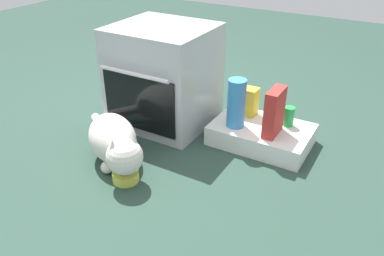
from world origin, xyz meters
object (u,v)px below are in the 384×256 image
at_px(oven, 164,76).
at_px(cereal_box, 274,112).
at_px(water_bottle, 236,103).
at_px(soda_can, 289,116).
at_px(food_bowl, 126,175).
at_px(cat, 115,142).
at_px(snack_bag, 248,101).
at_px(pantry_cabinet, 261,134).

xyz_separation_m(oven, cereal_box, (0.76, -0.01, -0.06)).
bearing_deg(cereal_box, water_bottle, -174.77).
bearing_deg(soda_can, water_bottle, -148.73).
bearing_deg(oven, cereal_box, -0.69).
distance_m(food_bowl, cat, 0.21).
bearing_deg(soda_can, snack_bag, 177.34).
bearing_deg(oven, food_bowl, -73.77).
height_order(food_bowl, water_bottle, water_bottle).
height_order(cat, water_bottle, water_bottle).
distance_m(food_bowl, water_bottle, 0.77).
bearing_deg(snack_bag, cat, -123.51).
bearing_deg(food_bowl, snack_bag, 67.86).
bearing_deg(cereal_box, soda_can, 72.02).
distance_m(water_bottle, soda_can, 0.34).
xyz_separation_m(oven, cat, (0.05, -0.58, -0.18)).
xyz_separation_m(snack_bag, soda_can, (0.28, -0.01, -0.03)).
distance_m(oven, snack_bag, 0.57).
distance_m(pantry_cabinet, cat, 0.89).
relative_size(pantry_cabinet, soda_can, 4.93).
bearing_deg(water_bottle, cereal_box, 5.23).
xyz_separation_m(pantry_cabinet, snack_bag, (-0.14, 0.10, 0.15)).
bearing_deg(snack_bag, cereal_box, -35.03).
height_order(food_bowl, snack_bag, snack_bag).
bearing_deg(snack_bag, water_bottle, -90.26).
bearing_deg(pantry_cabinet, cat, -135.07).
relative_size(oven, water_bottle, 2.18).
xyz_separation_m(food_bowl, cereal_box, (0.57, 0.67, 0.23)).
bearing_deg(food_bowl, cereal_box, 49.87).
relative_size(pantry_cabinet, food_bowl, 4.13).
height_order(oven, food_bowl, oven).
relative_size(oven, food_bowl, 4.56).
xyz_separation_m(cat, snack_bag, (0.48, 0.73, 0.07)).
bearing_deg(cereal_box, pantry_cabinet, 145.79).
height_order(pantry_cabinet, cat, cat).
bearing_deg(soda_can, pantry_cabinet, -145.30).
bearing_deg(pantry_cabinet, soda_can, 34.70).
bearing_deg(soda_can, cat, -136.62).
relative_size(food_bowl, snack_bag, 0.80).
height_order(food_bowl, cereal_box, cereal_box).
distance_m(pantry_cabinet, food_bowl, 0.87).
distance_m(cat, soda_can, 1.05).
distance_m(food_bowl, snack_bag, 0.92).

